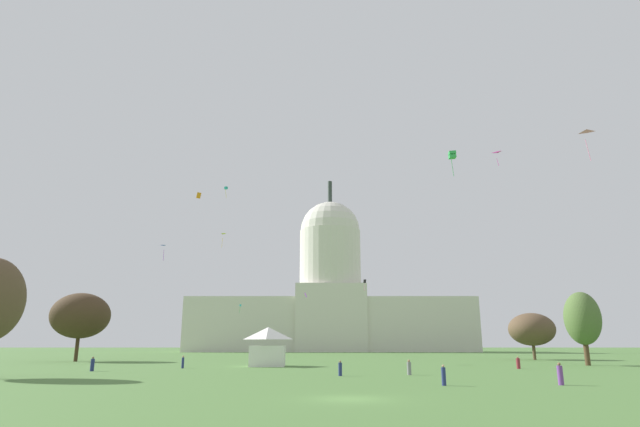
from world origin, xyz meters
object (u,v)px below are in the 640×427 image
object	(u,v)px
kite_magenta_high	(499,155)
kite_pink_mid	(588,133)
capitol_building	(332,301)
tree_east_far	(584,318)
kite_green_mid	(453,155)
kite_cyan_low	(241,307)
kite_yellow_mid	(222,236)
person_navy_mid_center	(341,369)
kite_turquoise_high	(227,188)
person_grey_deep_crowd	(410,368)
tree_east_near	(533,329)
person_navy_near_tent	(184,362)
kite_orange_mid	(200,196)
kite_violet_low	(307,295)
person_navy_front_right	(445,376)
tree_west_far	(82,316)
person_navy_front_center	(94,365)
kite_blue_mid	(165,249)
event_tent	(269,347)
person_maroon_back_left	(520,363)
person_purple_aisle_center	(562,375)

from	to	relation	value
kite_magenta_high	kite_pink_mid	world-z (taller)	kite_magenta_high
capitol_building	tree_east_far	size ratio (longest dim) A/B	10.32
kite_green_mid	kite_pink_mid	distance (m)	19.52
kite_cyan_low	kite_yellow_mid	bearing A→B (deg)	137.03
person_navy_mid_center	kite_green_mid	xyz separation A→B (m)	(18.49, 20.08, 30.90)
kite_green_mid	kite_yellow_mid	xyz separation A→B (m)	(-44.70, 47.36, -2.82)
tree_east_far	kite_turquoise_high	world-z (taller)	kite_turquoise_high
person_grey_deep_crowd	kite_magenta_high	xyz separation A→B (m)	(25.99, 39.11, 38.78)
tree_east_near	kite_magenta_high	xyz separation A→B (m)	(-8.26, -12.40, 33.45)
person_navy_near_tent	kite_orange_mid	size ratio (longest dim) A/B	1.34
capitol_building	kite_violet_low	world-z (taller)	capitol_building
kite_magenta_high	kite_yellow_mid	distance (m)	66.10
person_navy_front_right	tree_west_far	bearing A→B (deg)	-123.85
capitol_building	kite_green_mid	distance (m)	136.44
person_navy_mid_center	person_navy_front_center	bearing A→B (deg)	-45.33
kite_orange_mid	kite_pink_mid	world-z (taller)	kite_orange_mid
person_navy_front_center	kite_green_mid	distance (m)	57.91
person_grey_deep_crowd	kite_violet_low	size ratio (longest dim) A/B	1.08
person_navy_front_center	person_navy_front_right	world-z (taller)	person_navy_front_center
kite_magenta_high	kite_yellow_mid	bearing A→B (deg)	16.04
kite_cyan_low	kite_blue_mid	size ratio (longest dim) A/B	1.07
person_navy_mid_center	kite_magenta_high	size ratio (longest dim) A/B	0.60
person_navy_near_tent	capitol_building	bearing A→B (deg)	27.15
tree_west_far	kite_pink_mid	distance (m)	89.47
person_navy_front_right	kite_cyan_low	distance (m)	148.22
tree_east_far	person_navy_front_right	bearing A→B (deg)	-129.01
kite_yellow_mid	kite_turquoise_high	world-z (taller)	kite_turquoise_high
person_navy_front_center	kite_blue_mid	size ratio (longest dim) A/B	0.56
tree_west_far	kite_violet_low	size ratio (longest dim) A/B	8.68
person_navy_mid_center	event_tent	bearing A→B (deg)	-94.87
event_tent	kite_pink_mid	world-z (taller)	kite_pink_mid
person_navy_mid_center	kite_cyan_low	world-z (taller)	kite_cyan_low
person_navy_front_right	person_navy_mid_center	distance (m)	14.54
tree_east_far	kite_magenta_high	bearing A→B (deg)	107.72
person_navy_front_right	person_maroon_back_left	bearing A→B (deg)	160.77
tree_west_far	person_navy_front_right	distance (m)	77.82
tree_east_near	kite_violet_low	world-z (taller)	kite_violet_low
person_grey_deep_crowd	kite_pink_mid	size ratio (longest dim) A/B	0.38
capitol_building	tree_east_near	world-z (taller)	capitol_building
tree_east_near	kite_green_mid	size ratio (longest dim) A/B	3.51
person_navy_mid_center	kite_cyan_low	distance (m)	134.46
person_navy_front_center	person_grey_deep_crowd	size ratio (longest dim) A/B	1.08
person_navy_front_right	capitol_building	bearing A→B (deg)	-166.73
person_navy_front_right	kite_turquoise_high	bearing A→B (deg)	-146.88
person_purple_aisle_center	kite_turquoise_high	world-z (taller)	kite_turquoise_high
person_grey_deep_crowd	kite_yellow_mid	bearing A→B (deg)	54.42
person_maroon_back_left	kite_green_mid	bearing A→B (deg)	131.82
tree_east_far	person_grey_deep_crowd	distance (m)	39.46
kite_green_mid	kite_yellow_mid	distance (m)	65.18
tree_east_far	kite_cyan_low	distance (m)	125.57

